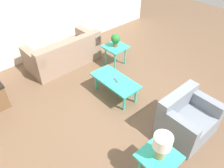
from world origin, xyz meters
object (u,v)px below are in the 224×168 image
at_px(sofa, 65,54).
at_px(side_table_lamp, 159,159).
at_px(coffee_table, 115,82).
at_px(side_table_plant, 115,49).
at_px(potted_plant, 116,39).
at_px(armchair, 186,119).
at_px(table_lamp, 162,144).

distance_m(sofa, side_table_lamp, 3.75).
xyz_separation_m(coffee_table, side_table_plant, (0.95, -0.88, 0.06)).
xyz_separation_m(coffee_table, side_table_lamp, (-1.84, 0.82, 0.06)).
bearing_deg(potted_plant, side_table_lamp, 148.72).
height_order(sofa, armchair, armchair).
xyz_separation_m(side_table_plant, side_table_lamp, (-2.79, 1.69, 0.00)).
relative_size(sofa, coffee_table, 1.72).
height_order(sofa, potted_plant, potted_plant).
relative_size(armchair, side_table_plant, 1.76).
xyz_separation_m(armchair, side_table_lamp, (-0.22, 1.09, 0.13)).
height_order(armchair, side_table_plant, armchair).
relative_size(side_table_plant, side_table_lamp, 1.00).
distance_m(coffee_table, table_lamp, 2.05).
bearing_deg(side_table_lamp, potted_plant, -31.28).
xyz_separation_m(sofa, side_table_plant, (-0.90, -1.01, 0.16)).
distance_m(coffee_table, side_table_lamp, 2.01).
distance_m(armchair, side_table_plant, 2.64).
distance_m(armchair, table_lamp, 1.22).
bearing_deg(coffee_table, side_table_plant, -42.67).
height_order(coffee_table, potted_plant, potted_plant).
xyz_separation_m(potted_plant, table_lamp, (-2.79, 1.69, 0.09)).
relative_size(sofa, side_table_plant, 3.49).
relative_size(side_table_lamp, potted_plant, 1.62).
distance_m(armchair, potted_plant, 2.67).
distance_m(potted_plant, table_lamp, 3.26).
bearing_deg(sofa, table_lamp, 78.29).
xyz_separation_m(armchair, table_lamp, (-0.22, 1.09, 0.49)).
bearing_deg(table_lamp, side_table_lamp, 0.00).
bearing_deg(side_table_plant, table_lamp, 148.72).
relative_size(coffee_table, side_table_lamp, 2.03).
height_order(potted_plant, table_lamp, table_lamp).
bearing_deg(potted_plant, armchair, 166.79).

